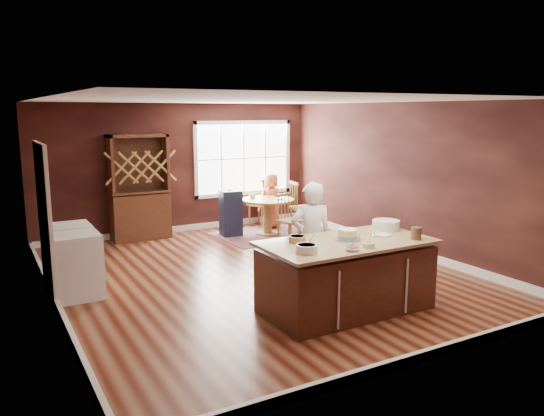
{
  "coord_description": "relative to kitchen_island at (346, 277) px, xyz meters",
  "views": [
    {
      "loc": [
        -3.74,
        -7.14,
        2.55
      ],
      "look_at": [
        0.24,
        -0.06,
        1.05
      ],
      "focal_mm": 35.0,
      "sensor_mm": 36.0,
      "label": 1
    }
  ],
  "objects": [
    {
      "name": "white_tub",
      "position": [
        0.88,
        0.27,
        0.55
      ],
      "size": [
        0.38,
        0.38,
        0.13
      ],
      "primitive_type": "cylinder",
      "color": "white",
      "rests_on": "kitchen_island"
    },
    {
      "name": "chair_east",
      "position": [
        2.01,
        4.2,
        0.1
      ],
      "size": [
        0.48,
        0.49,
        1.08
      ],
      "primitive_type": null,
      "rotation": [
        0.0,
        0.0,
        1.47
      ],
      "color": "brown",
      "rests_on": "ground"
    },
    {
      "name": "table_cup",
      "position": [
        0.94,
        4.42,
        0.36
      ],
      "size": [
        0.16,
        0.16,
        0.1
      ],
      "primitive_type": "imported",
      "rotation": [
        0.0,
        0.0,
        0.31
      ],
      "color": "silver",
      "rests_on": "dining_table"
    },
    {
      "name": "stoneware_crock",
      "position": [
        0.82,
        -0.37,
        0.56
      ],
      "size": [
        0.13,
        0.13,
        0.16
      ],
      "primitive_type": "cylinder",
      "color": "#4E2E19",
      "rests_on": "kitchen_island"
    },
    {
      "name": "table_plate",
      "position": [
        1.41,
        4.12,
        0.32
      ],
      "size": [
        0.2,
        0.2,
        0.02
      ],
      "primitive_type": "cylinder",
      "color": "beige",
      "rests_on": "dining_table"
    },
    {
      "name": "dinner_plate",
      "position": [
        0.59,
        0.01,
        0.49
      ],
      "size": [
        0.24,
        0.24,
        0.02
      ],
      "primitive_type": "cylinder",
      "color": "#FFF4C4",
      "rests_on": "kitchen_island"
    },
    {
      "name": "window",
      "position": [
        1.21,
        5.38,
        1.06
      ],
      "size": [
        2.36,
        0.1,
        1.66
      ],
      "primitive_type": null,
      "color": "white",
      "rests_on": "room_shell"
    },
    {
      "name": "hutch",
      "position": [
        -1.23,
        5.13,
        0.61
      ],
      "size": [
        1.14,
        0.48,
        2.1
      ],
      "primitive_type": "cube",
      "color": "black",
      "rests_on": "ground"
    },
    {
      "name": "layer_cake",
      "position": [
        0.04,
        0.04,
        0.55
      ],
      "size": [
        0.34,
        0.34,
        0.14
      ],
      "primitive_type": null,
      "color": "silver",
      "rests_on": "kitchen_island"
    },
    {
      "name": "chair_north",
      "position": [
        1.47,
        5.08,
        0.11
      ],
      "size": [
        0.6,
        0.59,
        1.09
      ],
      "primitive_type": null,
      "rotation": [
        0.0,
        0.0,
        3.57
      ],
      "color": "brown",
      "rests_on": "ground"
    },
    {
      "name": "chair_south",
      "position": [
        1.2,
        3.37,
        0.05
      ],
      "size": [
        0.51,
        0.49,
        0.97
      ],
      "primitive_type": null,
      "rotation": [
        0.0,
        0.0,
        0.31
      ],
      "color": "brown",
      "rests_on": "ground"
    },
    {
      "name": "baker",
      "position": [
        -0.05,
        0.73,
        0.36
      ],
      "size": [
        0.68,
        0.55,
        1.6
      ],
      "primitive_type": "imported",
      "rotation": [
        0.0,
        0.0,
        2.81
      ],
      "color": "white",
      "rests_on": "ground"
    },
    {
      "name": "rug",
      "position": [
        1.19,
        4.22,
        -0.43
      ],
      "size": [
        2.19,
        1.74,
        0.01
      ],
      "primitive_type": "cube",
      "rotation": [
        0.0,
        0.0,
        0.06
      ],
      "color": "brown",
      "rests_on": "ground"
    },
    {
      "name": "bowl_yellow",
      "position": [
        -0.59,
        0.25,
        0.52
      ],
      "size": [
        0.22,
        0.22,
        0.08
      ],
      "primitive_type": "cylinder",
      "color": "#9A7143",
      "rests_on": "kitchen_island"
    },
    {
      "name": "bowl_pink",
      "position": [
        -0.25,
        -0.43,
        0.51
      ],
      "size": [
        0.17,
        0.17,
        0.06
      ],
      "primitive_type": "cylinder",
      "color": "silver",
      "rests_on": "kitchen_island"
    },
    {
      "name": "dryer",
      "position": [
        -2.93,
        2.83,
        0.01
      ],
      "size": [
        0.62,
        0.6,
        0.9
      ],
      "primitive_type": "cube",
      "color": "silver",
      "rests_on": "ground"
    },
    {
      "name": "seated_woman",
      "position": [
        1.54,
        4.73,
        0.17
      ],
      "size": [
        0.65,
        0.48,
        1.21
      ],
      "primitive_type": "imported",
      "rotation": [
        0.0,
        0.0,
        3.32
      ],
      "color": "#C25C39",
      "rests_on": "ground"
    },
    {
      "name": "high_chair",
      "position": [
        0.47,
        4.51,
        0.05
      ],
      "size": [
        0.45,
        0.45,
        0.98
      ],
      "primitive_type": null,
      "rotation": [
        0.0,
        0.0,
        -0.13
      ],
      "color": "black",
      "rests_on": "ground"
    },
    {
      "name": "bowl_blue",
      "position": [
        -0.76,
        -0.23,
        0.53
      ],
      "size": [
        0.26,
        0.26,
        0.1
      ],
      "primitive_type": "cylinder",
      "color": "white",
      "rests_on": "kitchen_island"
    },
    {
      "name": "kitchen_island",
      "position": [
        0.0,
        0.0,
        0.0
      ],
      "size": [
        2.2,
        1.15,
        0.92
      ],
      "color": "#3C1D14",
      "rests_on": "ground"
    },
    {
      "name": "room_shell",
      "position": [
        -0.29,
        1.91,
        0.91
      ],
      "size": [
        7.0,
        7.0,
        7.0
      ],
      "color": "brown",
      "rests_on": "ground"
    },
    {
      "name": "washer",
      "position": [
        -2.93,
        2.19,
        0.01
      ],
      "size": [
        0.62,
        0.6,
        0.9
      ],
      "primitive_type": "cube",
      "color": "white",
      "rests_on": "ground"
    },
    {
      "name": "toddler",
      "position": [
        0.44,
        4.57,
        0.37
      ],
      "size": [
        0.18,
        0.14,
        0.26
      ],
      "primitive_type": null,
      "color": "#8CA5BF",
      "rests_on": "high_chair"
    },
    {
      "name": "doorway",
      "position": [
        -3.26,
        2.51,
        0.59
      ],
      "size": [
        0.08,
        1.26,
        2.13
      ],
      "primitive_type": null,
      "color": "white",
      "rests_on": "room_shell"
    },
    {
      "name": "dining_table",
      "position": [
        1.19,
        4.22,
        0.1
      ],
      "size": [
        1.09,
        1.09,
        0.75
      ],
      "color": "brown",
      "rests_on": "ground"
    },
    {
      "name": "bowl_olive",
      "position": [
        0.03,
        -0.39,
        0.51
      ],
      "size": [
        0.15,
        0.15,
        0.06
      ],
      "primitive_type": "cylinder",
      "color": "beige",
      "rests_on": "kitchen_island"
    },
    {
      "name": "drinking_glass",
      "position": [
        0.45,
        0.0,
        0.55
      ],
      "size": [
        0.07,
        0.07,
        0.15
      ],
      "primitive_type": "cylinder",
      "color": "silver",
      "rests_on": "kitchen_island"
    }
  ]
}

